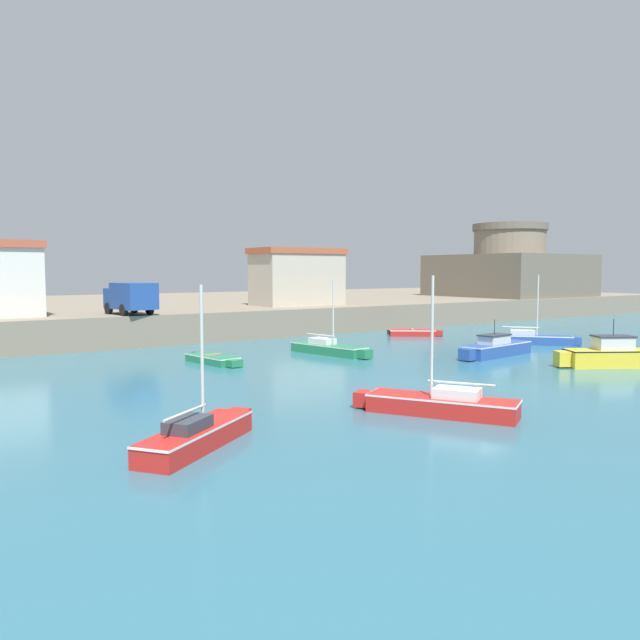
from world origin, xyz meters
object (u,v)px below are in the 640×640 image
sailboat_red_2 (198,434)px  motorboat_yellow_7 (614,355)px  sailboat_blue_5 (532,339)px  harbor_shed_mid_row (297,277)px  sailboat_green_3 (329,348)px  dinghy_red_0 (414,332)px  fortress (509,270)px  truck_on_quay (131,297)px  motorboat_blue_1 (495,348)px  dinghy_green_6 (214,359)px  sailboat_red_4 (440,403)px

sailboat_red_2 → motorboat_yellow_7: 24.94m
sailboat_blue_5 → harbor_shed_mid_row: 20.81m
sailboat_red_2 → sailboat_green_3: bearing=43.8°
dinghy_red_0 → fortress: size_ratio=0.27×
harbor_shed_mid_row → truck_on_quay: bearing=-167.5°
motorboat_blue_1 → sailboat_green_3: size_ratio=1.03×
dinghy_green_6 → sailboat_blue_5: bearing=-11.5°
sailboat_red_4 → dinghy_green_6: bearing=94.7°
motorboat_blue_1 → harbor_shed_mid_row: size_ratio=0.81×
motorboat_blue_1 → sailboat_red_4: bearing=-147.1°
sailboat_red_4 → sailboat_blue_5: size_ratio=1.09×
sailboat_red_2 → sailboat_red_4: 8.97m
dinghy_red_0 → motorboat_yellow_7: (-2.25, -18.07, 0.36)m
motorboat_blue_1 → truck_on_quay: 24.55m
sailboat_blue_5 → fortress: size_ratio=0.36×
sailboat_red_4 → truck_on_quay: size_ratio=1.27×
sailboat_green_3 → fortress: bearing=24.1°
sailboat_red_2 → harbor_shed_mid_row: (22.38, 29.50, 4.28)m
fortress → truck_on_quay: size_ratio=3.28×
dinghy_green_6 → harbor_shed_mid_row: 21.11m
sailboat_red_4 → sailboat_green_3: bearing=68.2°
sailboat_red_4 → sailboat_red_2: bearing=173.2°
motorboat_blue_1 → harbor_shed_mid_row: harbor_shed_mid_row is taller
dinghy_green_6 → truck_on_quay: (-1.14, 10.84, 3.14)m
motorboat_yellow_7 → fortress: fortress is taller
sailboat_blue_5 → fortress: 32.91m
sailboat_red_4 → dinghy_green_6: 16.24m
sailboat_red_2 → sailboat_red_4: size_ratio=0.86×
truck_on_quay → motorboat_blue_1: bearing=-47.4°
dinghy_red_0 → sailboat_red_2: (-27.14, -19.63, 0.14)m
motorboat_blue_1 → harbor_shed_mid_row: 21.90m
sailboat_red_2 → sailboat_blue_5: size_ratio=0.93×
sailboat_red_2 → dinghy_red_0: bearing=35.9°
motorboat_blue_1 → fortress: size_ratio=0.43×
sailboat_red_2 → truck_on_quay: sailboat_red_2 is taller
dinghy_red_0 → motorboat_yellow_7: bearing=-97.1°
sailboat_blue_5 → truck_on_quay: (-23.49, 15.39, 2.97)m
motorboat_yellow_7 → harbor_shed_mid_row: size_ratio=0.74×
motorboat_blue_1 → motorboat_yellow_7: size_ratio=1.09×
dinghy_green_6 → sailboat_red_2: bearing=-116.6°
motorboat_blue_1 → sailboat_green_3: (-7.77, 6.52, -0.12)m
sailboat_blue_5 → dinghy_green_6: bearing=168.5°
sailboat_green_3 → fortress: (39.23, 17.53, 4.91)m
dinghy_green_6 → sailboat_green_3: bearing=-4.5°
dinghy_red_0 → truck_on_quay: truck_on_quay is taller
fortress → sailboat_red_4: bearing=-143.9°
dinghy_red_0 → motorboat_blue_1: motorboat_blue_1 is taller
motorboat_blue_1 → fortress: (31.46, 24.06, 4.78)m
sailboat_red_4 → motorboat_yellow_7: (15.98, 2.63, 0.21)m
truck_on_quay → sailboat_green_3: bearing=-52.7°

